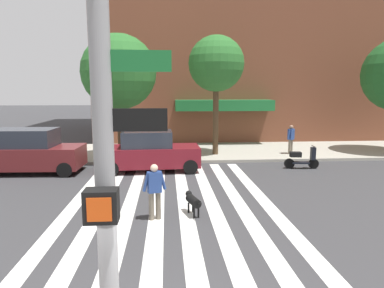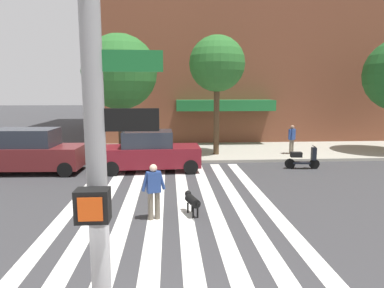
{
  "view_description": "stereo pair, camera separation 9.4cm",
  "coord_description": "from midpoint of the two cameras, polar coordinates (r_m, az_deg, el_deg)",
  "views": [
    {
      "loc": [
        0.17,
        -3.7,
        3.7
      ],
      "look_at": [
        1.13,
        9.34,
        1.65
      ],
      "focal_mm": 31.79,
      "sensor_mm": 36.0,
      "label": 1
    },
    {
      "loc": [
        0.26,
        -3.71,
        3.7
      ],
      "look_at": [
        1.13,
        9.34,
        1.65
      ],
      "focal_mm": 31.79,
      "sensor_mm": 36.0,
      "label": 2
    }
  ],
  "objects": [
    {
      "name": "street_tree_middle",
      "position": [
        19.03,
        3.94,
        13.19
      ],
      "size": [
        3.04,
        3.04,
        6.54
      ],
      "color": "#4C3823",
      "rests_on": "sidewalk_far"
    },
    {
      "name": "ground_plane",
      "position": [
        11.03,
        -5.2,
        -10.71
      ],
      "size": [
        160.0,
        160.0,
        0.0
      ],
      "primitive_type": "plane",
      "color": "#353538"
    },
    {
      "name": "traffic_light_pole",
      "position": [
        2.99,
        -15.75,
        5.16
      ],
      "size": [
        0.74,
        0.46,
        5.8
      ],
      "color": "gray",
      "rests_on": "sidewalk_near"
    },
    {
      "name": "street_tree_nearest",
      "position": [
        18.22,
        -12.32,
        11.68
      ],
      "size": [
        3.85,
        3.85,
        6.43
      ],
      "color": "#4C3823",
      "rests_on": "sidewalk_far"
    },
    {
      "name": "dog_on_leash",
      "position": [
        10.32,
        -0.14,
        -9.46
      ],
      "size": [
        0.46,
        1.06,
        0.65
      ],
      "color": "black",
      "rests_on": "ground_plane"
    },
    {
      "name": "sidewalk_far",
      "position": [
        20.4,
        -4.78,
        -1.34
      ],
      "size": [
        80.0,
        6.0,
        0.15
      ],
      "primitive_type": "cube",
      "color": "#A19E90",
      "rests_on": "ground_plane"
    },
    {
      "name": "pedestrian_dog_walker",
      "position": [
        9.88,
        -6.57,
        -7.44
      ],
      "size": [
        0.7,
        0.34,
        1.64
      ],
      "color": "#6B6051",
      "rests_on": "ground_plane"
    },
    {
      "name": "parked_car_near_curb",
      "position": [
        17.07,
        -25.87,
        -1.17
      ],
      "size": [
        4.69,
        2.18,
        2.01
      ],
      "color": "maroon",
      "rests_on": "ground_plane"
    },
    {
      "name": "crosswalk_stripes",
      "position": [
        11.03,
        -3.76,
        -10.68
      ],
      "size": [
        6.75,
        12.77,
        0.01
      ],
      "color": "silver",
      "rests_on": "ground_plane"
    },
    {
      "name": "pedestrian_bystander",
      "position": [
        20.02,
        16.13,
        1.04
      ],
      "size": [
        0.59,
        0.53,
        1.64
      ],
      "color": "#6B6051",
      "rests_on": "sidewalk_far"
    },
    {
      "name": "parked_car_behind_first",
      "position": [
        15.9,
        -7.19,
        -1.32
      ],
      "size": [
        4.5,
        2.07,
        1.87
      ],
      "color": "maroon",
      "rests_on": "ground_plane"
    },
    {
      "name": "parked_scooter",
      "position": [
        17.08,
        17.78,
        -2.38
      ],
      "size": [
        1.63,
        0.52,
        1.11
      ],
      "color": "black",
      "rests_on": "ground_plane"
    }
  ]
}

